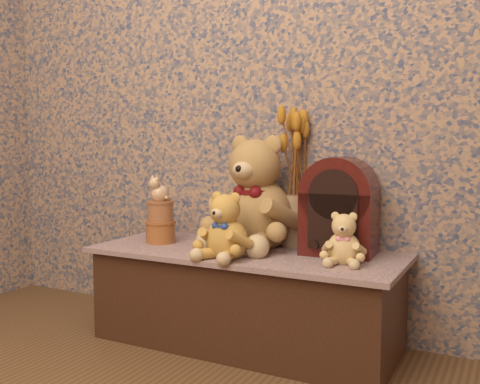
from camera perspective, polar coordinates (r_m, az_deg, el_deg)
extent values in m
cube|color=navy|center=(2.42, 3.40, 16.66)|extent=(3.00, 0.10, 2.60)
cube|color=#34456A|center=(2.24, 0.60, -10.99)|extent=(1.26, 0.52, 0.39)
cylinder|color=tan|center=(2.30, 5.68, -2.95)|extent=(0.15, 0.15, 0.21)
cylinder|color=#AC8532|center=(2.38, -8.33, -4.19)|extent=(0.14, 0.14, 0.09)
cylinder|color=tan|center=(2.36, -8.36, -2.05)|extent=(0.14, 0.14, 0.09)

